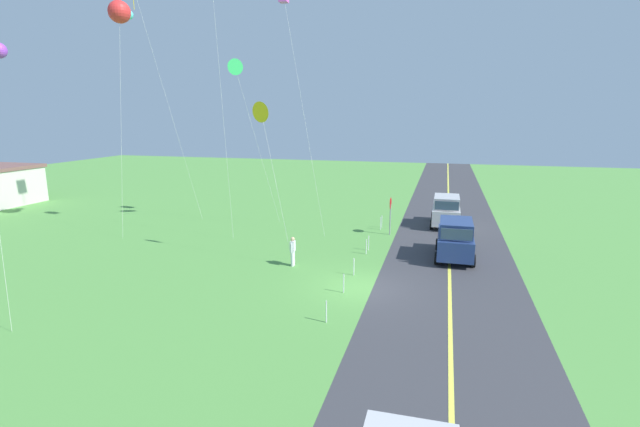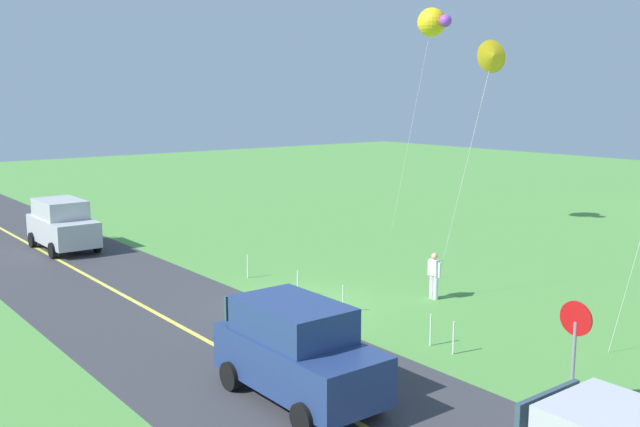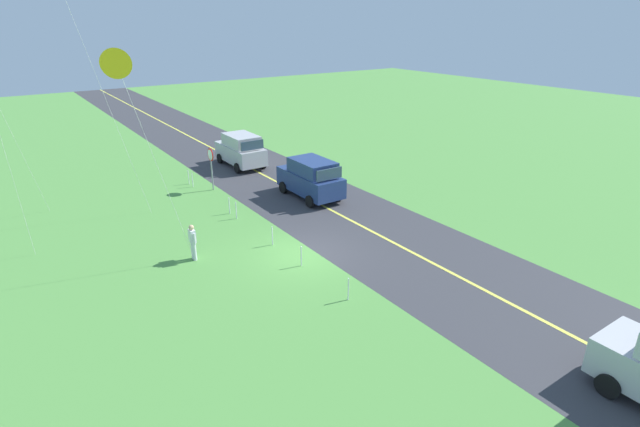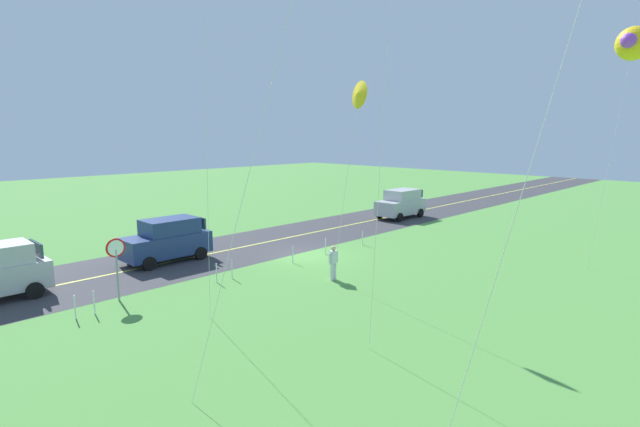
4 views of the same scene
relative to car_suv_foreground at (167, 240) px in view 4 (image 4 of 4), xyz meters
name	(u,v)px [view 4 (image 4 of 4)]	position (x,y,z in m)	size (l,w,h in m)	color
ground_plane	(306,256)	(-5.90, 4.26, -1.20)	(120.00, 120.00, 0.10)	#549342
asphalt_road	(260,243)	(-5.90, 0.26, -1.15)	(120.00, 7.00, 0.00)	#38383D
road_centre_stripe	(260,243)	(-5.90, 0.26, -1.15)	(120.00, 0.16, 0.00)	#E5E04C
car_suv_foreground	(167,240)	(0.00, 0.00, 0.00)	(4.40, 2.12, 2.24)	navy
car_parked_west_far	(401,203)	(-19.35, 1.15, 0.00)	(4.40, 2.12, 2.24)	#B7B7BC
stop_sign	(116,257)	(4.35, 4.16, 0.65)	(0.76, 0.08, 2.56)	gray
person_adult_near	(333,262)	(-3.66, 8.42, -0.29)	(0.58, 0.22, 1.60)	silver
kite_red_low	(358,95)	(-3.04, 10.28, 6.95)	(0.95, 2.44, 8.68)	silver
kite_pink_drift	(633,43)	(-12.49, 17.41, 9.21)	(2.47, 1.96, 11.07)	silver
fence_post_0	(363,238)	(-9.96, 4.96, -0.70)	(0.05, 0.05, 0.90)	silver
fence_post_1	(326,247)	(-6.76, 4.96, -0.70)	(0.05, 0.05, 0.90)	silver
fence_post_2	(293,255)	(-4.32, 4.96, -0.70)	(0.05, 0.05, 0.90)	silver
fence_post_3	(232,269)	(-0.54, 4.96, -0.70)	(0.05, 0.05, 0.90)	silver
fence_post_4	(217,273)	(0.29, 4.96, -0.70)	(0.05, 0.05, 0.90)	silver
fence_post_5	(75,307)	(6.25, 4.96, -0.70)	(0.05, 0.05, 0.90)	silver
fence_post_6	(94,303)	(5.59, 4.96, -0.70)	(0.05, 0.05, 0.90)	silver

